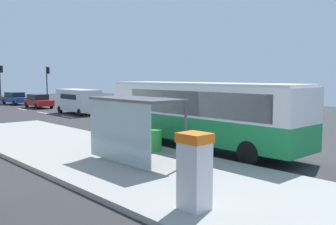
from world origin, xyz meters
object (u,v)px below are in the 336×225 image
object	(u,v)px
recycling_bin_blue	(137,136)
bus_shelter	(129,113)
sedan_near	(15,98)
traffic_light_median	(1,79)
white_van	(78,100)
recycling_bin_red	(128,135)
sedan_far	(39,101)
recycling_bin_green	(156,140)
bus	(199,111)
ticket_machine	(195,171)
recycling_bin_yellow	(146,138)
traffic_light_near_side	(48,79)

from	to	relation	value
recycling_bin_blue	bus_shelter	bearing A→B (deg)	-132.90
sedan_near	traffic_light_median	world-z (taller)	traffic_light_median
traffic_light_median	white_van	bearing A→B (deg)	-83.18
recycling_bin_red	bus_shelter	size ratio (longest dim) A/B	0.24
sedan_far	traffic_light_median	distance (m)	6.80
recycling_bin_blue	recycling_bin_green	bearing A→B (deg)	-90.00
bus	recycling_bin_red	size ratio (longest dim) A/B	11.62
bus	recycling_bin_red	distance (m)	3.69
white_van	recycling_bin_blue	xyz separation A→B (m)	(-6.40, -16.93, -0.69)
white_van	ticket_machine	xyz separation A→B (m)	(-10.48, -24.46, -0.17)
recycling_bin_yellow	bus_shelter	bearing A→B (deg)	-142.77
sedan_near	recycling_bin_red	world-z (taller)	sedan_near
sedan_near	recycling_bin_blue	bearing A→B (deg)	-101.22
sedan_far	recycling_bin_yellow	bearing A→B (deg)	-103.73
recycling_bin_blue	traffic_light_near_side	size ratio (longest dim) A/B	0.20
white_van	ticket_machine	bearing A→B (deg)	-113.18
bus_shelter	recycling_bin_red	bearing A→B (deg)	54.32
sedan_far	bus_shelter	bearing A→B (deg)	-107.12
bus	recycling_bin_blue	bearing A→B (deg)	144.88
white_van	recycling_bin_yellow	bearing A→B (deg)	-109.96
white_van	sedan_near	distance (m)	15.84
sedan_near	bus_shelter	bearing A→B (deg)	-103.92
white_van	traffic_light_near_side	distance (m)	13.96
recycling_bin_yellow	traffic_light_median	distance (m)	33.09
recycling_bin_green	bus_shelter	size ratio (longest dim) A/B	0.24
recycling_bin_green	traffic_light_median	xyz separation A→B (m)	(4.60, 33.36, 2.58)
recycling_bin_red	traffic_light_median	xyz separation A→B (m)	(4.60, 31.26, 2.58)
bus	white_van	bearing A→B (deg)	78.17
sedan_near	sedan_far	bearing A→B (deg)	-89.95
traffic_light_near_side	traffic_light_median	distance (m)	5.35
sedan_near	recycling_bin_green	xyz separation A→B (m)	(-6.50, -34.16, -0.14)
recycling_bin_yellow	traffic_light_near_side	bearing A→B (deg)	72.65
recycling_bin_green	recycling_bin_yellow	xyz separation A→B (m)	(0.00, 0.70, 0.00)
recycling_bin_blue	traffic_light_median	world-z (taller)	traffic_light_median
ticket_machine	recycling_bin_yellow	bearing A→B (deg)	59.20
bus	sedan_far	distance (m)	27.97
recycling_bin_blue	recycling_bin_red	world-z (taller)	same
recycling_bin_yellow	recycling_bin_blue	bearing A→B (deg)	90.00
recycling_bin_green	white_van	bearing A→B (deg)	70.75
bus_shelter	traffic_light_median	bearing A→B (deg)	78.78
sedan_near	recycling_bin_blue	xyz separation A→B (m)	(-6.50, -32.76, -0.14)
recycling_bin_green	sedan_far	bearing A→B (deg)	76.61
sedan_near	recycling_bin_yellow	world-z (taller)	sedan_near
white_van	recycling_bin_green	size ratio (longest dim) A/B	5.54
sedan_far	traffic_light_near_side	distance (m)	5.98
recycling_bin_green	bus_shelter	xyz separation A→B (m)	(-2.21, -0.98, 1.44)
bus	bus_shelter	size ratio (longest dim) A/B	2.76
sedan_near	recycling_bin_red	distance (m)	32.71
sedan_far	recycling_bin_green	bearing A→B (deg)	-103.39
traffic_light_near_side	bus_shelter	world-z (taller)	traffic_light_near_side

